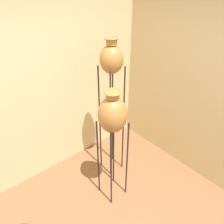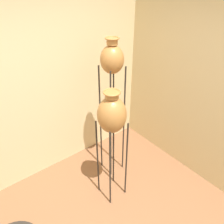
% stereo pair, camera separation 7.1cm
% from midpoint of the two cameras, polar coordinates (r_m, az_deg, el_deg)
% --- Properties ---
extents(wall_back, '(7.61, 0.06, 2.70)m').
position_cam_midpoint_polar(wall_back, '(2.87, -23.44, 4.91)').
color(wall_back, beige).
rests_on(wall_back, ground_plane).
extents(vase_stand_tall, '(0.28, 0.28, 1.96)m').
position_cam_midpoint_polar(vase_stand_tall, '(2.61, -0.94, 12.19)').
color(vase_stand_tall, '#28231E').
rests_on(vase_stand_tall, ground_plane).
extents(vase_stand_medium, '(0.32, 0.32, 1.54)m').
position_cam_midpoint_polar(vase_stand_medium, '(2.37, -0.71, -1.12)').
color(vase_stand_medium, '#28231E').
rests_on(vase_stand_medium, ground_plane).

